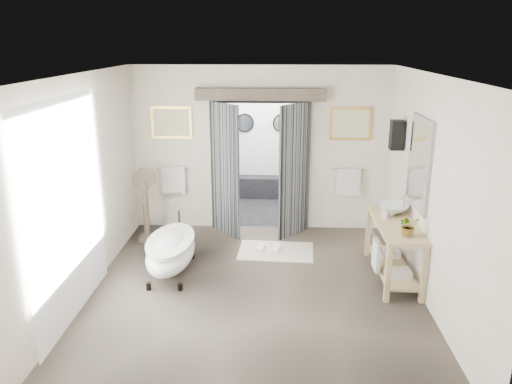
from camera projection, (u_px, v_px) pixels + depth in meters
ground_plane at (254, 292)px, 6.81m from camera, size 5.00×5.00×0.00m
room_shell at (251, 162)px, 6.16m from camera, size 4.52×5.02×2.91m
shower_room at (263, 160)px, 10.36m from camera, size 2.22×2.01×2.51m
back_wall_dressing at (260, 145)px, 8.56m from camera, size 3.82×0.72×2.52m
clawfoot_tub at (171, 251)px, 7.27m from camera, size 0.67×1.50×0.73m
vanity at (392, 245)px, 7.11m from camera, size 0.57×1.60×0.85m
pedestal_mirror at (146, 210)px, 8.41m from camera, size 0.38×0.25×1.28m
rug at (276, 251)px, 8.11m from camera, size 1.24×0.87×0.01m
slippers at (269, 248)px, 8.15m from camera, size 0.41×0.29×0.05m
basin at (393, 209)px, 7.30m from camera, size 0.55×0.55×0.16m
plant at (409, 225)px, 6.47m from camera, size 0.31×0.28×0.29m
soap_bottle_a at (384, 213)px, 7.11m from camera, size 0.09×0.09×0.17m
soap_bottle_b at (384, 203)px, 7.59m from camera, size 0.14×0.14×0.15m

